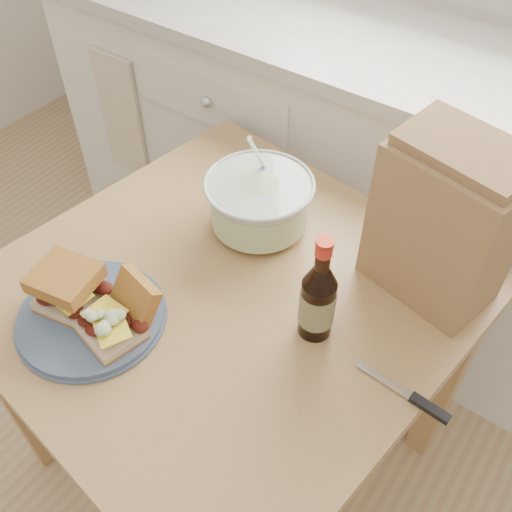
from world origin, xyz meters
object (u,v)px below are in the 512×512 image
Objects in this scene: dining_table at (227,321)px; coleslaw_bowl at (259,205)px; beer_bottle at (318,300)px; plate at (91,317)px; paper_bag at (443,226)px.

coleslaw_bowl is at bearing 112.87° from dining_table.
beer_bottle is at bearing 13.00° from dining_table.
beer_bottle is at bearing 32.85° from plate.
paper_bag reaches higher than dining_table.
paper_bag is (0.49, 0.48, 0.15)m from plate.
beer_bottle is at bearing -104.68° from paper_bag.
coleslaw_bowl is 0.40m from paper_bag.
beer_bottle is 0.76× the size of paper_bag.
paper_bag is at bearing 65.43° from beer_bottle.
plate is at bearing -119.71° from dining_table.
coleslaw_bowl is 0.31m from beer_bottle.
plate is at bearing -104.67° from coleslaw_bowl.
beer_bottle is (0.26, -0.18, 0.03)m from coleslaw_bowl.
beer_bottle reaches higher than coleslaw_bowl.
coleslaw_bowl reaches higher than dining_table.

